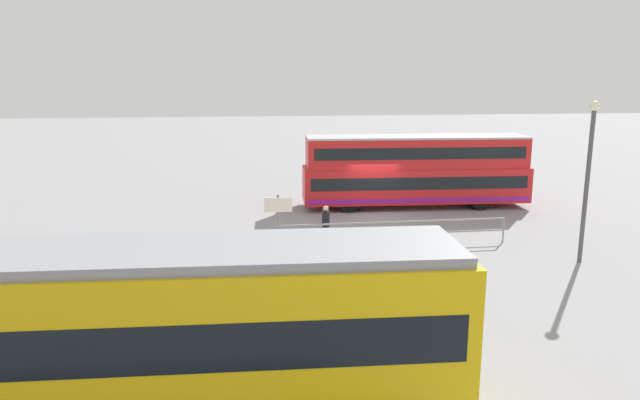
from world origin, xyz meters
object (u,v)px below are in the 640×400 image
at_px(pedestrian_near_railing, 326,223).
at_px(pedestrian_crossing, 403,247).
at_px(double_decker_bus, 415,171).
at_px(info_sign, 278,212).
at_px(street_lamp, 588,169).
at_px(tram_yellow, 104,336).

height_order(pedestrian_near_railing, pedestrian_crossing, pedestrian_near_railing).
distance_m(double_decker_bus, info_sign, 10.25).
xyz_separation_m(pedestrian_near_railing, street_lamp, (-9.08, 3.36, 2.55)).
xyz_separation_m(pedestrian_crossing, street_lamp, (-6.87, -0.15, 2.60)).
bearing_deg(double_decker_bus, tram_yellow, 56.95).
height_order(pedestrian_near_railing, street_lamp, street_lamp).
bearing_deg(tram_yellow, double_decker_bus, -123.05).
bearing_deg(street_lamp, tram_yellow, 28.28).
bearing_deg(street_lamp, pedestrian_near_railing, -20.29).
xyz_separation_m(double_decker_bus, pedestrian_crossing, (3.58, 10.19, -1.03)).
height_order(double_decker_bus, pedestrian_crossing, double_decker_bus).
height_order(double_decker_bus, street_lamp, street_lamp).
xyz_separation_m(info_sign, street_lamp, (-11.00, 3.31, 2.01)).
bearing_deg(pedestrian_crossing, pedestrian_near_railing, -57.82).
relative_size(double_decker_bus, pedestrian_near_railing, 7.07).
relative_size(tram_yellow, street_lamp, 2.37).
bearing_deg(pedestrian_near_railing, double_decker_bus, -130.91).
relative_size(tram_yellow, pedestrian_near_railing, 8.30).
bearing_deg(pedestrian_near_railing, info_sign, 1.47).
bearing_deg(info_sign, tram_yellow, 70.27).
bearing_deg(pedestrian_near_railing, tram_yellow, 62.30).
distance_m(double_decker_bus, tram_yellow, 21.67).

